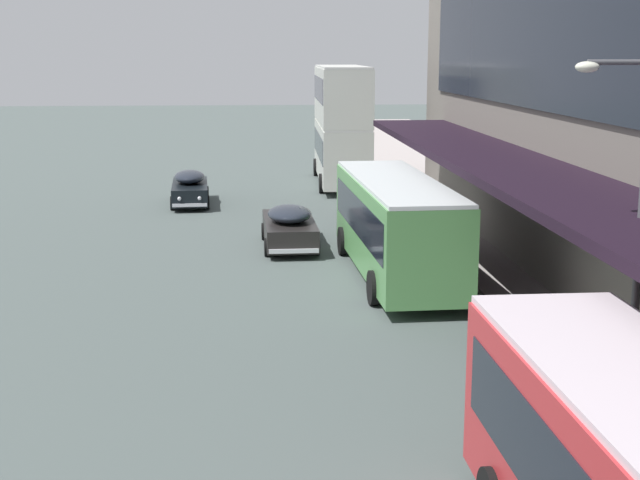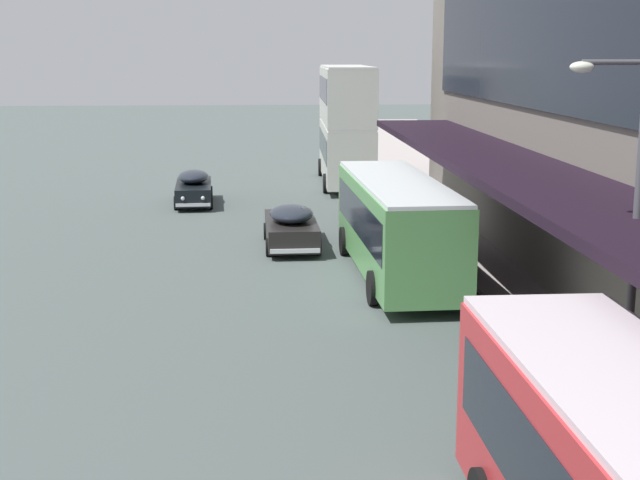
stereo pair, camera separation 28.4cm
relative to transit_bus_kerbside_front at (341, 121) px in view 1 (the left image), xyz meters
name	(u,v)px [view 1 (the left image)]	position (x,y,z in m)	size (l,w,h in m)	color
transit_bus_kerbside_front	(341,121)	(0.00, 0.00, 0.00)	(2.91, 10.31, 6.35)	beige
transit_bus_kerbside_far	(396,221)	(-0.33, -20.70, -1.61)	(2.98, 10.07, 3.15)	#569652
sedan_lead_mid	(190,188)	(-7.78, -6.09, -2.64)	(1.96, 5.01, 1.59)	black
sedan_second_near	(289,227)	(-3.50, -15.98, -2.64)	(2.03, 4.90, 1.58)	black
street_lamp	(633,214)	(2.13, -32.44, 0.70)	(1.50, 0.28, 6.80)	#4C4C51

